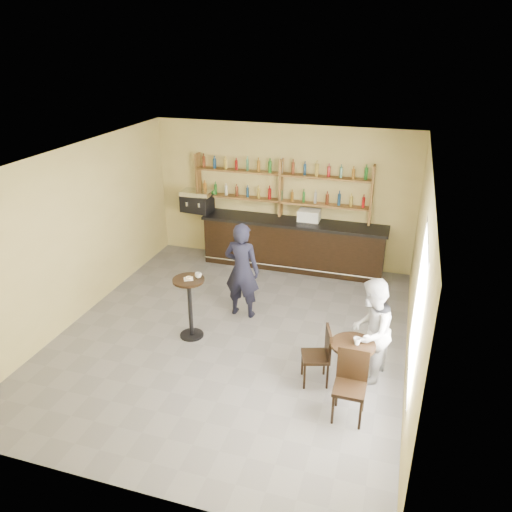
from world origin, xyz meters
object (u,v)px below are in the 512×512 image
(chair_south, at_px, (350,388))
(bar_counter, at_px, (293,244))
(pedestal_table, at_px, (190,308))
(pastry_case, at_px, (309,216))
(patron_second, at_px, (370,331))
(chair_west, at_px, (315,356))
(man_main, at_px, (242,270))
(espresso_machine, at_px, (197,201))
(cafe_table, at_px, (351,367))

(chair_south, bearing_deg, bar_counter, 112.38)
(pedestal_table, bearing_deg, bar_counter, 72.45)
(bar_counter, relative_size, pastry_case, 8.54)
(bar_counter, relative_size, patron_second, 2.45)
(chair_west, bearing_deg, patron_second, 96.10)
(chair_south, bearing_deg, pedestal_table, 156.87)
(pastry_case, height_order, patron_second, patron_second)
(man_main, xyz_separation_m, patron_second, (2.48, -1.29, -0.08))
(espresso_machine, height_order, chair_south, espresso_machine)
(pedestal_table, height_order, chair_west, pedestal_table)
(man_main, distance_m, patron_second, 2.79)
(bar_counter, distance_m, pastry_case, 0.79)
(pastry_case, relative_size, patron_second, 0.29)
(pastry_case, distance_m, pedestal_table, 3.72)
(pastry_case, height_order, chair_south, pastry_case)
(espresso_machine, xyz_separation_m, man_main, (1.90, -2.37, -0.45))
(pedestal_table, bearing_deg, espresso_machine, 110.69)
(espresso_machine, relative_size, chair_south, 0.69)
(bar_counter, height_order, pedestal_table, pedestal_table)
(bar_counter, height_order, chair_west, bar_counter)
(chair_west, bearing_deg, man_main, -150.89)
(pedestal_table, xyz_separation_m, patron_second, (3.10, -0.30, 0.29))
(pedestal_table, xyz_separation_m, man_main, (0.63, 0.99, 0.36))
(bar_counter, height_order, man_main, man_main)
(chair_south, bearing_deg, pastry_case, 108.70)
(chair_west, bearing_deg, cafe_table, 67.31)
(pastry_case, relative_size, man_main, 0.26)
(pedestal_table, bearing_deg, cafe_table, -13.21)
(espresso_machine, xyz_separation_m, chair_south, (4.22, -4.65, -0.87))
(chair_west, xyz_separation_m, chair_south, (0.60, -0.65, 0.04))
(espresso_machine, relative_size, man_main, 0.37)
(man_main, distance_m, chair_south, 3.27)
(pastry_case, height_order, pedestal_table, pastry_case)
(espresso_machine, height_order, chair_west, espresso_machine)
(cafe_table, xyz_separation_m, chair_south, (0.05, -0.60, 0.09))
(pastry_case, bearing_deg, man_main, -108.16)
(pastry_case, bearing_deg, chair_west, -76.81)
(espresso_machine, distance_m, pastry_case, 2.68)
(chair_west, height_order, patron_second, patron_second)
(bar_counter, distance_m, chair_west, 4.20)
(cafe_table, bearing_deg, bar_counter, 114.34)
(espresso_machine, bearing_deg, bar_counter, 6.44)
(chair_west, relative_size, patron_second, 0.55)
(bar_counter, bearing_deg, pedestal_table, -107.55)
(pastry_case, bearing_deg, chair_south, -71.71)
(espresso_machine, xyz_separation_m, pedestal_table, (1.27, -3.37, -0.81))
(patron_second, bearing_deg, chair_south, 3.19)
(man_main, bearing_deg, patron_second, 155.53)
(espresso_machine, relative_size, patron_second, 0.41)
(bar_counter, distance_m, man_main, 2.44)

